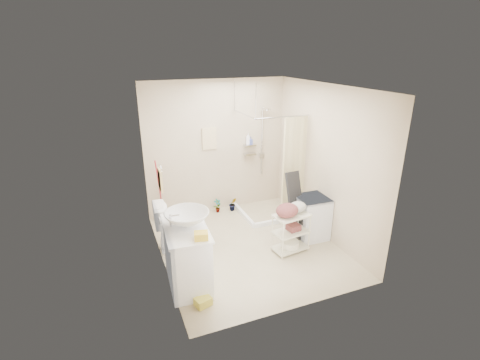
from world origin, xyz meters
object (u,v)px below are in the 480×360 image
at_px(vanity, 187,255).
at_px(toilet, 180,225).
at_px(washing_machine, 311,217).
at_px(laundry_rack, 291,229).

relative_size(vanity, toilet, 1.21).
height_order(vanity, toilet, vanity).
relative_size(toilet, washing_machine, 1.11).
xyz_separation_m(vanity, laundry_rack, (1.75, 0.21, -0.05)).
distance_m(vanity, laundry_rack, 1.77).
bearing_deg(washing_machine, laundry_rack, -152.58).
xyz_separation_m(washing_machine, laundry_rack, (-0.55, -0.27, 0.02)).
bearing_deg(laundry_rack, vanity, 178.95).
relative_size(washing_machine, laundry_rack, 0.96).
xyz_separation_m(vanity, washing_machine, (2.30, 0.47, -0.07)).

